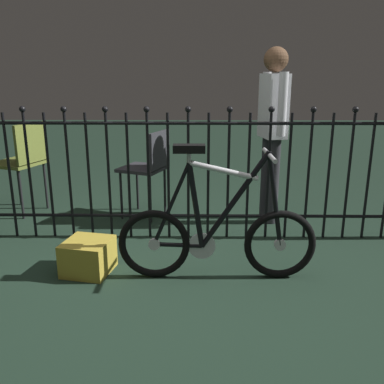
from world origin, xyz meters
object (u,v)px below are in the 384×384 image
at_px(chair_olive, 23,158).
at_px(person_visitor, 273,122).
at_px(bicycle, 217,235).
at_px(display_crate, 88,256).
at_px(chair_charcoal, 149,164).

bearing_deg(chair_olive, person_visitor, -4.35).
bearing_deg(bicycle, display_crate, 175.63).
bearing_deg(display_crate, chair_charcoal, 75.35).
xyz_separation_m(person_visitor, display_crate, (-1.42, -1.09, -0.80)).
height_order(person_visitor, display_crate, person_visitor).
height_order(chair_olive, chair_charcoal, chair_olive).
relative_size(bicycle, chair_olive, 1.48).
bearing_deg(chair_olive, display_crate, -54.06).
bearing_deg(chair_charcoal, chair_olive, 174.77).
xyz_separation_m(bicycle, person_visitor, (0.54, 1.16, 0.61)).
distance_m(bicycle, display_crate, 0.90).
distance_m(chair_charcoal, person_visitor, 1.18).
height_order(bicycle, person_visitor, person_visitor).
xyz_separation_m(chair_olive, person_visitor, (2.34, -0.18, 0.37)).
distance_m(bicycle, chair_charcoal, 1.37).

